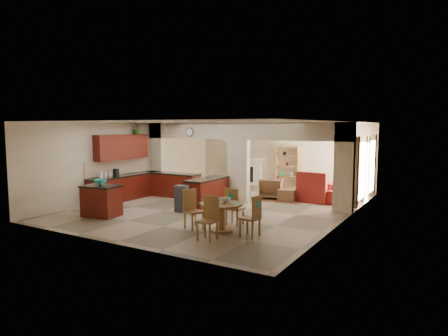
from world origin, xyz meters
The scene contains 39 objects.
floor centered at (0.00, 0.00, 0.00)m, with size 10.00×10.00×0.00m, color gray.
ceiling centered at (0.00, 0.00, 2.80)m, with size 10.00×10.00×0.00m, color white.
wall_back centered at (0.00, 5.00, 1.40)m, with size 8.00×8.00×0.00m, color beige.
wall_front centered at (0.00, -5.00, 1.40)m, with size 8.00×8.00×0.00m, color beige.
wall_left centered at (-4.00, 0.00, 1.40)m, with size 10.00×10.00×0.00m, color beige.
wall_right centered at (4.00, 0.00, 1.40)m, with size 10.00×10.00×0.00m, color beige.
partition_left_pier centered at (-3.70, 1.00, 1.40)m, with size 0.60×0.25×2.80m, color beige.
partition_center_pier centered at (0.00, 1.00, 1.10)m, with size 0.80×0.25×2.20m, color beige.
partition_right_pier centered at (3.70, 1.00, 1.40)m, with size 0.60×0.25×2.80m, color beige.
partition_header centered at (0.00, 1.00, 2.50)m, with size 8.00×0.25×0.60m, color beige.
kitchen_counter centered at (-3.26, -0.25, 0.46)m, with size 2.52×3.29×1.48m.
upper_cabinets centered at (-3.82, -0.80, 1.92)m, with size 0.35×2.40×0.90m, color #411007.
peninsula centered at (-0.60, -0.11, 0.46)m, with size 0.70×1.85×0.91m.
wall_clock centered at (-2.00, 0.85, 2.45)m, with size 0.34×0.34×0.03m, color #492818.
rug centered at (1.20, 2.10, 0.01)m, with size 1.60×1.30×0.01m, color brown.
fireplace centered at (-1.60, 4.83, 0.61)m, with size 1.60×0.35×1.20m.
shelving_unit centered at (0.35, 4.82, 0.90)m, with size 1.00×0.32×1.80m, color olive.
window_a centered at (3.97, 2.30, 1.20)m, with size 0.02×0.90×1.90m, color white.
window_b centered at (3.97, 4.00, 1.20)m, with size 0.02×0.90×1.90m, color white.
glazed_door centered at (3.97, 3.15, 1.05)m, with size 0.02×0.70×2.10m, color white.
drape_a_left centered at (3.93, 1.70, 1.20)m, with size 0.10×0.28×2.30m, color #441F1B.
drape_a_right centered at (3.93, 2.90, 1.20)m, with size 0.10×0.28×2.30m, color #441F1B.
drape_b_left centered at (3.93, 3.40, 1.20)m, with size 0.10×0.28×2.30m, color #441F1B.
drape_b_right centered at (3.93, 4.60, 1.20)m, with size 0.10×0.28×2.30m, color #441F1B.
ceiling_fan centered at (1.50, 3.00, 2.56)m, with size 1.00×1.00×0.10m, color white.
kitchen_island centered at (-2.39, -3.14, 0.46)m, with size 1.16×0.90×0.92m.
teal_bowl centered at (-2.47, -3.10, 1.01)m, with size 0.36×0.36×0.17m, color #15937F.
trash_can centered at (-0.69, -1.45, 0.38)m, with size 0.36×0.31×0.77m, color #2A2A2C.
dining_table centered at (1.62, -2.85, 0.49)m, with size 1.08×1.08×0.74m.
fruit_bowl centered at (1.68, -2.80, 0.81)m, with size 0.28×0.28×0.15m, color #75B727.
sofa centered at (3.30, 3.09, 0.34)m, with size 0.92×2.36×0.69m, color maroon.
chaise centered at (2.37, 2.31, 0.22)m, with size 1.08×0.89×0.43m, color maroon.
armchair centered at (0.80, 2.13, 0.38)m, with size 0.80×0.83×0.75m, color maroon.
ottoman centered at (1.51, 1.89, 0.22)m, with size 0.59×0.59×0.43m, color maroon.
plant centered at (-3.82, 0.00, 2.58)m, with size 0.39×0.33×0.43m, color #1C4F15.
chair_north centered at (1.56, -2.14, 0.55)m, with size 0.42×0.43×1.02m.
chair_east centered at (2.52, -2.90, 0.55)m, with size 0.45×0.44×1.02m.
chair_south centered at (1.70, -3.57, 0.55)m, with size 0.43×0.44×1.02m.
chair_west centered at (0.76, -2.93, 0.55)m, with size 0.54×0.54×1.02m.
Camera 1 is at (6.71, -11.36, 2.67)m, focal length 32.00 mm.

